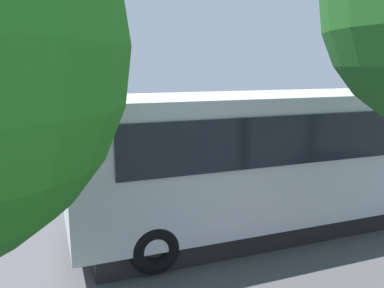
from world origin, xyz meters
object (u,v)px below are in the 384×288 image
object	(u,v)px
spectator_centre	(218,159)
traffic_cone	(186,150)
stunt_motorcycle	(117,144)
tour_bus	(282,161)
parked_motorcycle_silver	(335,174)
spectator_far_left	(277,159)
spectator_left	(248,158)

from	to	relation	value
spectator_centre	traffic_cone	bearing A→B (deg)	-94.39
stunt_motorcycle	tour_bus	bearing A→B (deg)	109.84
parked_motorcycle_silver	stunt_motorcycle	size ratio (longest dim) A/B	1.01
spectator_far_left	spectator_left	distance (m)	1.08
spectator_far_left	parked_motorcycle_silver	bearing A→B (deg)	161.87
spectator_far_left	parked_motorcycle_silver	xyz separation A→B (m)	(-1.77, 0.58, -0.50)
spectator_left	spectator_centre	distance (m)	0.93
tour_bus	spectator_far_left	xyz separation A→B (m)	(-1.40, -2.70, -0.66)
spectator_centre	parked_motorcycle_silver	size ratio (longest dim) A/B	0.88
spectator_far_left	stunt_motorcycle	world-z (taller)	spectator_far_left
tour_bus	parked_motorcycle_silver	distance (m)	3.99
spectator_centre	stunt_motorcycle	bearing A→B (deg)	-66.58
spectator_left	parked_motorcycle_silver	world-z (taller)	spectator_left
spectator_far_left	spectator_centre	world-z (taller)	spectator_centre
spectator_left	stunt_motorcycle	bearing A→B (deg)	-59.99
spectator_left	traffic_cone	size ratio (longest dim) A/B	2.88
tour_bus	parked_motorcycle_silver	xyz separation A→B (m)	(-3.17, -2.12, -1.16)
spectator_left	stunt_motorcycle	world-z (taller)	spectator_left
traffic_cone	tour_bus	bearing A→B (deg)	91.46
parked_motorcycle_silver	spectator_far_left	bearing A→B (deg)	-18.13
parked_motorcycle_silver	stunt_motorcycle	world-z (taller)	stunt_motorcycle
spectator_far_left	spectator_centre	bearing A→B (deg)	-1.87
tour_bus	stunt_motorcycle	world-z (taller)	tour_bus
parked_motorcycle_silver	traffic_cone	size ratio (longest dim) A/B	3.25
spectator_far_left	spectator_centre	xyz separation A→B (m)	(1.99, -0.06, 0.10)
parked_motorcycle_silver	stunt_motorcycle	bearing A→B (deg)	-45.52
spectator_centre	parked_motorcycle_silver	distance (m)	3.86
spectator_left	spectator_centre	bearing A→B (deg)	-10.18
spectator_left	stunt_motorcycle	xyz separation A→B (m)	(3.38, -5.86, -0.48)
spectator_centre	spectator_left	bearing A→B (deg)	169.82
tour_bus	spectator_centre	xyz separation A→B (m)	(0.59, -2.77, -0.56)
spectator_far_left	parked_motorcycle_silver	distance (m)	1.93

